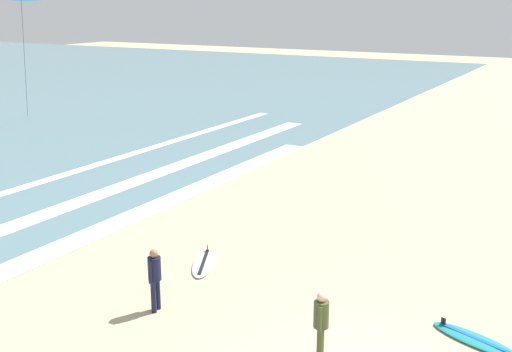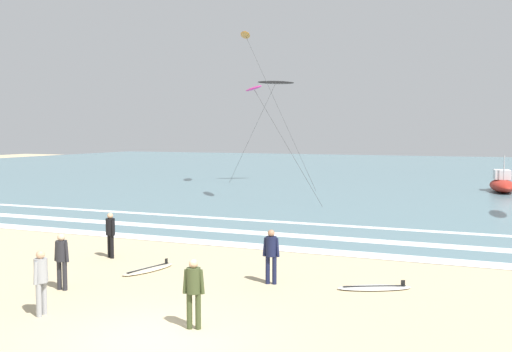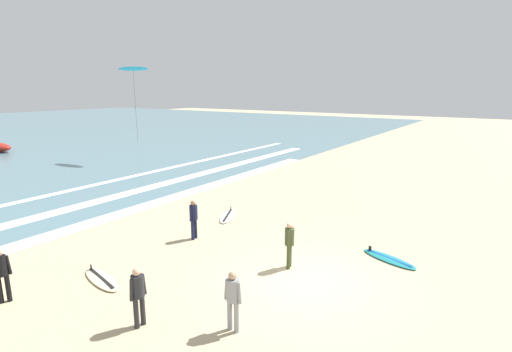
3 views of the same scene
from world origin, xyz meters
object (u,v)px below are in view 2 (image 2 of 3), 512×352
Objects in this scene: surfer_right_near at (41,277)px; kite_black_high_left at (276,83)px; surfer_left_far at (62,256)px; surfboard_foreground_flat at (374,288)px; surfer_background_far at (194,287)px; kite_orange_mid_center at (246,36)px; surfer_mid_group at (271,252)px; kite_magenta_high_right at (254,89)px; surfer_left_near at (110,231)px; offshore_boat at (502,184)px; surfboard_near_water at (148,269)px.

kite_black_high_left is at bearing 102.45° from surfer_right_near.
surfer_left_far is 8.83m from surfboard_foreground_flat.
surfer_left_far is 2.39m from surfer_right_near.
surfer_left_far is 1.00× the size of surfer_right_near.
surfer_background_far is 0.13× the size of kite_orange_mid_center.
surfer_mid_group is 22.02m from kite_magenta_high_right.
surfer_left_far is 36.63m from kite_black_high_left.
surfer_mid_group is at bearing -10.37° from surfer_left_near.
offshore_boat is (12.39, 30.32, -0.40)m from surfer_left_near.
surfer_left_near is at bearing -79.60° from kite_black_high_left.
surfer_right_near is at bearing -105.13° from offshore_boat.
surfboard_foreground_flat is 31.08m from offshore_boat.
surfer_background_far is 6.13m from surfboard_near_water.
surfer_left_near is 29.66m from kite_orange_mid_center.
surfer_left_near reaches higher than surfboard_near_water.
surfer_left_far is at bearing 119.16° from surfer_right_near.
surfer_right_near is 8.91m from surfboard_foreground_flat.
kite_black_high_left is at bearing 101.35° from surfer_left_far.
surfboard_foreground_flat is 36.10m from kite_black_high_left.
kite_magenta_high_right is at bearing 114.38° from surfer_mid_group.
surfer_left_near and surfer_mid_group have the same top height.
surfer_background_far is (3.86, 0.56, 0.00)m from surfer_right_near.
kite_orange_mid_center reaches higher than surfboard_foreground_flat.
offshore_boat reaches higher than surfer_left_near.
kite_black_high_left is (-12.21, 32.24, 7.57)m from surfer_mid_group.
surfer_left_near is 6.63m from surfer_mid_group.
surfer_left_far is 23.26m from kite_magenta_high_right.
kite_black_high_left reaches higher than surfboard_near_water.
surfer_left_far is 5.92m from surfer_mid_group.
surfer_left_near is 6.67m from surfer_right_near.
surfer_background_far is (6.38, -5.61, 0.00)m from surfer_left_near.
surfer_background_far is (5.02, -1.53, 0.00)m from surfer_left_far.
kite_orange_mid_center is at bearing 111.84° from surfer_background_far.
surfer_left_near is 32.46m from kite_black_high_left.
surfer_right_near is 0.13× the size of kite_orange_mid_center.
surfer_right_near is 0.22× the size of kite_magenta_high_right.
surfer_left_far is at bearing -75.54° from kite_orange_mid_center.
kite_magenta_high_right is at bearing 103.16° from surfboard_near_water.
surfer_background_far is at bearing -91.79° from surfer_mid_group.
surfer_mid_group is 0.30× the size of offshore_boat.
surfer_right_near is (1.16, -2.08, 0.00)m from surfer_left_far.
surfer_mid_group is at bearing 29.27° from surfer_left_far.
kite_orange_mid_center reaches higher than surfer_left_far.
surfer_right_near is 1.00× the size of surfer_background_far.
kite_magenta_high_right is at bearing 96.97° from surfer_left_near.
surfer_left_far is 0.30× the size of offshore_boat.
offshore_boat is (18.99, 3.55, -11.35)m from kite_orange_mid_center.
kite_black_high_left is (-7.05, 35.14, 7.57)m from surfer_left_far.
surfer_right_near is 38.86m from kite_black_high_left.
kite_magenta_high_right is at bearing -139.98° from offshore_boat.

